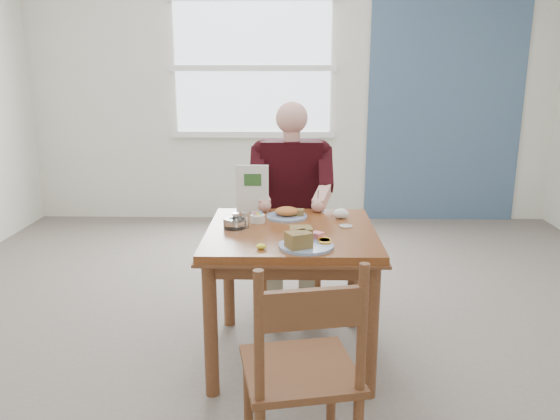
{
  "coord_description": "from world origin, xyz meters",
  "views": [
    {
      "loc": [
        -0.0,
        -2.81,
        1.58
      ],
      "look_at": [
        -0.06,
        0.0,
        0.86
      ],
      "focal_mm": 35.0,
      "sensor_mm": 36.0,
      "label": 1
    }
  ],
  "objects_px": {
    "near_plate": "(304,241)",
    "chair_far": "(291,234)",
    "table": "(291,249)",
    "chair_near": "(302,373)",
    "diner": "(291,190)",
    "far_plate": "(288,214)"
  },
  "relations": [
    {
      "from": "chair_far",
      "to": "far_plate",
      "type": "relative_size",
      "value": 3.5
    },
    {
      "from": "table",
      "to": "chair_far",
      "type": "xyz_separation_m",
      "value": [
        0.0,
        0.8,
        -0.16
      ]
    },
    {
      "from": "chair_near",
      "to": "chair_far",
      "type": "bearing_deg",
      "value": 91.41
    },
    {
      "from": "table",
      "to": "near_plate",
      "type": "bearing_deg",
      "value": -78.76
    },
    {
      "from": "chair_near",
      "to": "near_plate",
      "type": "height_order",
      "value": "chair_near"
    },
    {
      "from": "diner",
      "to": "table",
      "type": "bearing_deg",
      "value": -90.0
    },
    {
      "from": "table",
      "to": "chair_near",
      "type": "bearing_deg",
      "value": -87.46
    },
    {
      "from": "near_plate",
      "to": "chair_far",
      "type": "bearing_deg",
      "value": 93.12
    },
    {
      "from": "chair_far",
      "to": "diner",
      "type": "bearing_deg",
      "value": -89.99
    },
    {
      "from": "chair_near",
      "to": "near_plate",
      "type": "xyz_separation_m",
      "value": [
        0.02,
        0.68,
        0.3
      ]
    },
    {
      "from": "near_plate",
      "to": "far_plate",
      "type": "relative_size",
      "value": 1.24
    },
    {
      "from": "near_plate",
      "to": "far_plate",
      "type": "bearing_deg",
      "value": 98.45
    },
    {
      "from": "near_plate",
      "to": "far_plate",
      "type": "height_order",
      "value": "near_plate"
    },
    {
      "from": "table",
      "to": "chair_near",
      "type": "xyz_separation_m",
      "value": [
        0.04,
        -0.98,
        -0.16
      ]
    },
    {
      "from": "table",
      "to": "near_plate",
      "type": "distance_m",
      "value": 0.34
    },
    {
      "from": "chair_near",
      "to": "near_plate",
      "type": "bearing_deg",
      "value": 88.64
    },
    {
      "from": "chair_far",
      "to": "near_plate",
      "type": "relative_size",
      "value": 2.83
    },
    {
      "from": "table",
      "to": "chair_far",
      "type": "distance_m",
      "value": 0.81
    },
    {
      "from": "far_plate",
      "to": "near_plate",
      "type": "bearing_deg",
      "value": -81.55
    },
    {
      "from": "chair_far",
      "to": "near_plate",
      "type": "height_order",
      "value": "chair_far"
    },
    {
      "from": "diner",
      "to": "near_plate",
      "type": "xyz_separation_m",
      "value": [
        0.06,
        -1.01,
        -0.03
      ]
    },
    {
      "from": "near_plate",
      "to": "diner",
      "type": "bearing_deg",
      "value": 93.4
    }
  ]
}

